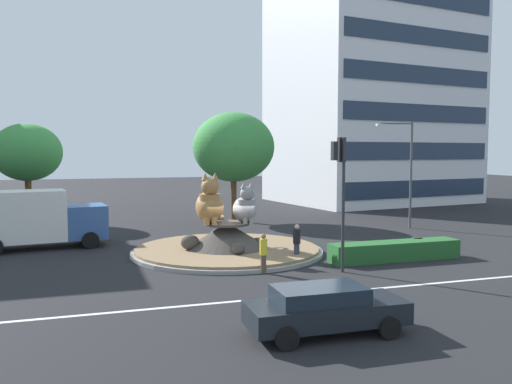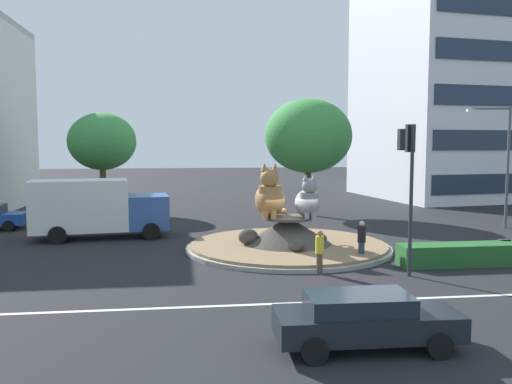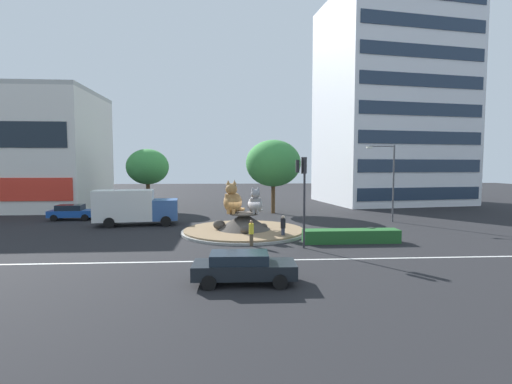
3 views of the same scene
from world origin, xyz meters
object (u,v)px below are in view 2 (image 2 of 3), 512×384
traffic_light_mast (409,166)px  sedan_on_far_lane (365,319)px  broadleaf_tree_behind_island (308,136)px  pedestrian_yellow_shirt (320,250)px  cat_statue_grey (308,201)px  second_tree_near_tower (102,142)px  cat_statue_tabby (270,197)px  office_tower (473,45)px  pedestrian_black_shirt (362,240)px  delivery_box_truck (96,207)px  streetlight_arm (503,157)px  litter_bin (504,250)px

traffic_light_mast → sedan_on_far_lane: 8.74m
broadleaf_tree_behind_island → pedestrian_yellow_shirt: size_ratio=4.74×
cat_statue_grey → second_tree_near_tower: bearing=-143.1°
cat_statue_tabby → second_tree_near_tower: size_ratio=0.36×
office_tower → pedestrian_black_shirt: (-18.88, -25.77, -13.09)m
broadleaf_tree_behind_island → second_tree_near_tower: 14.92m
cat_statue_grey → delivery_box_truck: size_ratio=0.28×
streetlight_arm → sedan_on_far_lane: (-14.22, -17.31, -3.47)m
second_tree_near_tower → pedestrian_yellow_shirt: bearing=-61.1°
cat_statue_tabby → office_tower: bearing=145.3°
broadleaf_tree_behind_island → pedestrian_yellow_shirt: (-3.26, -16.56, -4.62)m
broadleaf_tree_behind_island → streetlight_arm: (10.20, -6.96, -1.30)m
second_tree_near_tower → sedan_on_far_lane: 30.15m
cat_statue_grey → pedestrian_yellow_shirt: bearing=-6.6°
streetlight_arm → pedestrian_black_shirt: 13.82m
cat_statue_tabby → sedan_on_far_lane: size_ratio=0.56×
delivery_box_truck → litter_bin: 20.11m
second_tree_near_tower → litter_bin: second_tree_near_tower is taller
pedestrian_yellow_shirt → pedestrian_black_shirt: size_ratio=0.98×
pedestrian_yellow_shirt → streetlight_arm: bearing=-68.1°
streetlight_arm → traffic_light_mast: bearing=56.2°
litter_bin → traffic_light_mast: bearing=-159.4°
broadleaf_tree_behind_island → litter_bin: bearing=-71.1°
traffic_light_mast → sedan_on_far_lane: bearing=149.9°
streetlight_arm → delivery_box_truck: bearing=12.1°
broadleaf_tree_behind_island → delivery_box_truck: size_ratio=1.11×
cat_statue_grey → litter_bin: cat_statue_grey is taller
office_tower → broadleaf_tree_behind_island: (-17.99, -11.26, -8.48)m
cat_statue_tabby → broadleaf_tree_behind_island: bearing=168.7°
cat_statue_tabby → litter_bin: cat_statue_tabby is taller
pedestrian_yellow_shirt → sedan_on_far_lane: pedestrian_yellow_shirt is taller
cat_statue_tabby → streetlight_arm: 15.52m
pedestrian_black_shirt → broadleaf_tree_behind_island: bearing=-67.1°
cat_statue_tabby → streetlight_arm: bearing=117.6°
cat_statue_grey → pedestrian_black_shirt: cat_statue_grey is taller
broadleaf_tree_behind_island → litter_bin: 17.00m
cat_statue_tabby → traffic_light_mast: 7.39m
broadleaf_tree_behind_island → cat_statue_tabby: bearing=-111.0°
office_tower → cat_statue_tabby: bearing=-142.9°
office_tower → delivery_box_truck: 38.44m
litter_bin → office_tower: bearing=64.4°
cat_statue_tabby → pedestrian_black_shirt: (3.60, -2.82, -1.61)m
cat_statue_tabby → delivery_box_truck: 9.74m
cat_statue_grey → delivery_box_truck: (-10.49, 4.56, -0.68)m
cat_statue_grey → sedan_on_far_lane: size_ratio=0.45×
broadleaf_tree_behind_island → sedan_on_far_lane: broadleaf_tree_behind_island is taller
second_tree_near_tower → litter_bin: 27.78m
cat_statue_tabby → second_tree_near_tower: 18.50m
sedan_on_far_lane → litter_bin: sedan_on_far_lane is taller
office_tower → pedestrian_yellow_shirt: office_tower is taller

